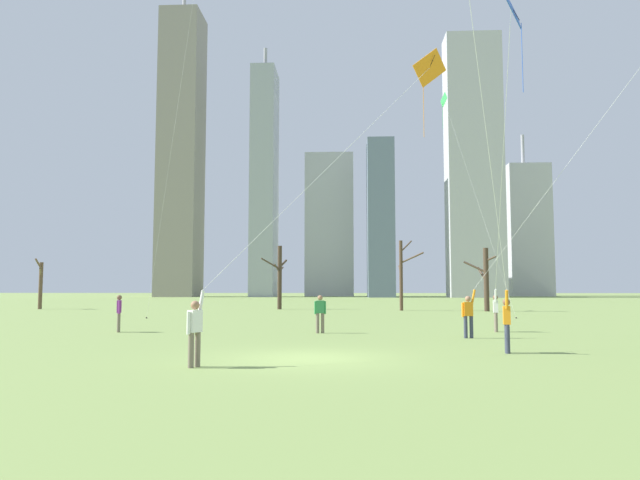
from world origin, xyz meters
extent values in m
plane|color=#7A934C|center=(0.00, 0.00, 0.00)|extent=(400.00, 400.00, 0.00)
cylinder|color=#33384C|center=(5.60, 6.67, 0.42)|extent=(0.14, 0.14, 0.85)
cylinder|color=#33384C|center=(5.82, 6.68, 0.42)|extent=(0.14, 0.14, 0.85)
cube|color=orange|center=(5.71, 6.67, 1.12)|extent=(0.35, 0.21, 0.54)
sphere|color=#9E7051|center=(5.71, 6.67, 1.51)|extent=(0.22, 0.22, 0.22)
cylinder|color=orange|center=(5.50, 6.66, 1.09)|extent=(0.09, 0.09, 0.55)
cylinder|color=orange|center=(5.92, 6.68, 1.59)|extent=(0.21, 0.10, 0.56)
cylinder|color=silver|center=(9.60, 6.10, 6.82)|extent=(7.37, 1.17, 9.95)
cylinder|color=#726656|center=(7.59, 10.06, 0.42)|extent=(0.14, 0.14, 0.85)
cylinder|color=#726656|center=(7.55, 9.85, 0.42)|extent=(0.14, 0.14, 0.85)
cube|color=white|center=(7.57, 9.95, 1.12)|extent=(0.26, 0.37, 0.54)
sphere|color=brown|center=(7.57, 9.95, 1.51)|extent=(0.22, 0.22, 0.22)
cylinder|color=white|center=(7.61, 10.16, 1.09)|extent=(0.09, 0.09, 0.55)
cylinder|color=white|center=(7.54, 9.75, 1.59)|extent=(0.12, 0.22, 0.56)
cube|color=blue|center=(6.05, 1.08, 10.45)|extent=(0.81, 1.36, 1.47)
cylinder|color=black|center=(6.05, 1.08, 10.45)|extent=(0.47, 0.10, 0.92)
cylinder|color=blue|center=(6.32, 1.03, 8.83)|extent=(0.02, 0.02, 2.15)
cylinder|color=silver|center=(6.79, 5.41, 6.15)|extent=(1.50, 8.68, 8.61)
cylinder|color=#726656|center=(-2.74, -2.04, 0.42)|extent=(0.14, 0.14, 0.85)
cylinder|color=#726656|center=(-2.63, -1.85, 0.42)|extent=(0.14, 0.14, 0.85)
cube|color=white|center=(-2.69, -1.95, 1.12)|extent=(0.34, 0.39, 0.54)
sphere|color=#9E7051|center=(-2.69, -1.95, 1.51)|extent=(0.22, 0.22, 0.22)
cylinder|color=white|center=(-2.79, -2.13, 1.09)|extent=(0.09, 0.09, 0.55)
cylinder|color=white|center=(-2.58, -1.77, 1.59)|extent=(0.18, 0.22, 0.56)
cube|color=orange|center=(4.32, 6.28, 10.59)|extent=(1.43, 0.74, 1.48)
cylinder|color=black|center=(4.32, 6.28, 10.59)|extent=(0.41, 0.35, 0.92)
cylinder|color=orange|center=(4.09, 6.48, 8.95)|extent=(0.02, 0.02, 2.19)
cylinder|color=silver|center=(0.87, 2.26, 6.22)|extent=(6.91, 8.06, 8.75)
cylinder|color=#33384C|center=(5.82, 1.66, 0.42)|extent=(0.14, 0.14, 0.85)
cylinder|color=#33384C|center=(5.78, 1.44, 0.42)|extent=(0.14, 0.14, 0.85)
cube|color=orange|center=(5.80, 1.55, 1.12)|extent=(0.26, 0.37, 0.54)
sphere|color=brown|center=(5.80, 1.55, 1.51)|extent=(0.22, 0.22, 0.22)
cylinder|color=orange|center=(5.84, 1.76, 1.09)|extent=(0.09, 0.09, 0.55)
cylinder|color=orange|center=(5.76, 1.34, 1.59)|extent=(0.13, 0.22, 0.56)
cylinder|color=silver|center=(4.58, -1.04, 7.22)|extent=(2.37, 4.79, 10.76)
cylinder|color=#726656|center=(-0.03, 8.91, 0.42)|extent=(0.14, 0.14, 0.85)
cylinder|color=#726656|center=(-0.24, 8.87, 0.42)|extent=(0.14, 0.14, 0.85)
cube|color=#338C4C|center=(-0.14, 8.89, 1.12)|extent=(0.37, 0.25, 0.54)
sphere|color=#9E7051|center=(-0.14, 8.89, 1.51)|extent=(0.22, 0.22, 0.22)
cylinder|color=#338C4C|center=(0.07, 8.93, 1.09)|extent=(0.09, 0.09, 0.55)
cylinder|color=#338C4C|center=(-0.34, 8.86, 1.09)|extent=(0.09, 0.09, 0.55)
cylinder|color=#726656|center=(-8.94, 8.88, 0.42)|extent=(0.14, 0.14, 0.85)
cylinder|color=#726656|center=(-9.02, 9.08, 0.42)|extent=(0.14, 0.14, 0.85)
cube|color=purple|center=(-8.98, 8.98, 1.12)|extent=(0.32, 0.39, 0.54)
sphere|color=brown|center=(-8.98, 8.98, 1.51)|extent=(0.22, 0.22, 0.22)
cylinder|color=purple|center=(-8.90, 8.79, 1.09)|extent=(0.09, 0.09, 0.55)
cylinder|color=purple|center=(-9.06, 9.18, 1.09)|extent=(0.09, 0.09, 0.55)
cube|color=green|center=(8.51, 27.97, 16.43)|extent=(0.32, 1.30, 1.31)
cylinder|color=black|center=(8.51, 27.97, 16.43)|extent=(0.24, 0.13, 0.85)
cylinder|color=green|center=(8.38, 27.91, 15.01)|extent=(0.02, 0.02, 1.84)
cylinder|color=silver|center=(10.09, 24.67, 8.24)|extent=(3.18, 6.62, 16.40)
cylinder|color=#3F3833|center=(11.68, 21.36, 0.04)|extent=(0.10, 0.10, 0.08)
cylinder|color=silver|center=(-10.28, 21.43, 14.63)|extent=(2.87, 2.36, 29.18)
cylinder|color=#3F3833|center=(-11.71, 20.25, 0.04)|extent=(0.10, 0.10, 0.08)
cylinder|color=brown|center=(-27.03, 35.63, 2.13)|extent=(0.34, 0.34, 4.27)
cylinder|color=brown|center=(-27.43, 36.45, 3.49)|extent=(0.91, 1.73, 0.86)
cylinder|color=brown|center=(-26.65, 34.82, 3.40)|extent=(0.93, 1.73, 0.71)
cylinder|color=brown|center=(-26.94, 34.95, 4.09)|extent=(0.35, 1.46, 0.96)
cylinder|color=#423326|center=(12.50, 32.60, 2.62)|extent=(0.42, 0.42, 5.25)
cylinder|color=#423326|center=(12.36, 33.41, 3.06)|extent=(0.51, 1.76, 1.31)
cylinder|color=#423326|center=(11.67, 32.98, 3.67)|extent=(1.80, 0.95, 1.05)
cylinder|color=#423326|center=(12.83, 32.25, 4.34)|extent=(0.80, 0.85, 0.47)
cylinder|color=#4C3828|center=(5.60, 33.92, 3.00)|extent=(0.30, 0.30, 6.00)
cylinder|color=#4C3828|center=(6.52, 33.58, 4.50)|extent=(1.95, 0.85, 0.98)
cylinder|color=#4C3828|center=(5.56, 34.46, 3.41)|extent=(0.20, 1.15, 0.97)
cylinder|color=#4C3828|center=(6.09, 34.23, 5.52)|extent=(1.12, 0.76, 1.08)
cylinder|color=#423326|center=(-5.16, 36.30, 2.87)|extent=(0.39, 0.39, 5.75)
cylinder|color=#423326|center=(-5.34, 35.87, 3.69)|extent=(0.51, 0.97, 0.81)
cylinder|color=#423326|center=(-5.93, 35.80, 4.11)|extent=(1.68, 1.15, 1.04)
cylinder|color=#423326|center=(-4.88, 36.56, 4.14)|extent=(0.78, 0.75, 0.80)
cylinder|color=#423326|center=(-5.06, 36.77, 3.65)|extent=(0.33, 1.00, 0.48)
cube|color=#9EA3AD|center=(-17.40, 109.65, 25.23)|extent=(5.19, 9.94, 50.46)
cylinder|color=#99999E|center=(-17.40, 109.65, 53.11)|extent=(0.80, 0.80, 5.29)
cube|color=slate|center=(7.80, 104.13, 16.31)|extent=(5.48, 8.37, 32.63)
cube|color=gray|center=(-35.78, 108.30, 31.69)|extent=(8.49, 9.50, 63.38)
cube|color=#B2B2B7|center=(42.65, 121.62, 15.21)|extent=(9.55, 11.06, 30.42)
cylinder|color=#99999E|center=(42.65, 121.62, 34.35)|extent=(0.80, 0.80, 7.87)
cube|color=#B2B2B7|center=(26.77, 101.93, 27.00)|extent=(11.10, 6.23, 53.99)
cube|color=#B2B2B7|center=(-3.28, 117.70, 16.49)|extent=(11.11, 6.85, 32.98)
camera|label=1|loc=(1.09, -16.11, 1.94)|focal=32.54mm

